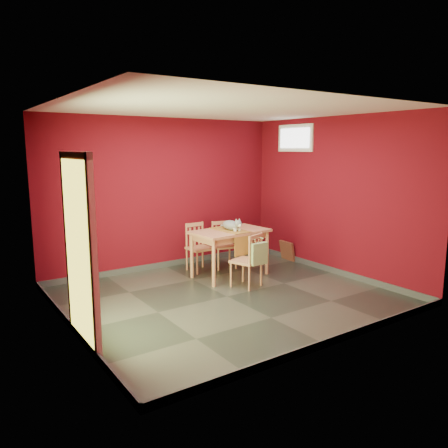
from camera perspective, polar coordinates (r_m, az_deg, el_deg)
ground at (r=6.54m, az=0.42°, el=-9.44°), size 4.50×4.50×0.00m
room_shell at (r=6.52m, az=0.42°, el=-9.03°), size 4.50×4.50×4.50m
doorway at (r=4.96m, az=-18.47°, el=-2.73°), size 0.06×1.01×2.13m
window at (r=8.36m, az=9.27°, el=11.02°), size 0.05×0.90×0.50m
outlet_plate at (r=8.92m, az=1.60°, el=-2.20°), size 0.08×0.02×0.12m
dining_table at (r=7.38m, az=0.79°, el=-1.57°), size 1.32×0.83×0.80m
table_runner at (r=7.28m, az=1.34°, el=-1.40°), size 0.40×0.76×0.37m
chair_far_left at (r=7.80m, az=-3.33°, el=-2.95°), size 0.41×0.41×0.85m
chair_far_right at (r=8.02m, az=-0.08°, el=-2.62°), size 0.48×0.48×0.84m
chair_near at (r=6.87m, az=3.20°, el=-4.67°), size 0.51×0.51×0.86m
tote_bag at (r=6.71m, az=4.57°, el=-3.88°), size 0.29×0.18×0.41m
cat at (r=7.35m, az=0.94°, el=0.08°), size 0.25×0.47×0.23m
picture_frame at (r=8.63m, az=8.25°, el=-3.47°), size 0.14×0.38×0.38m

